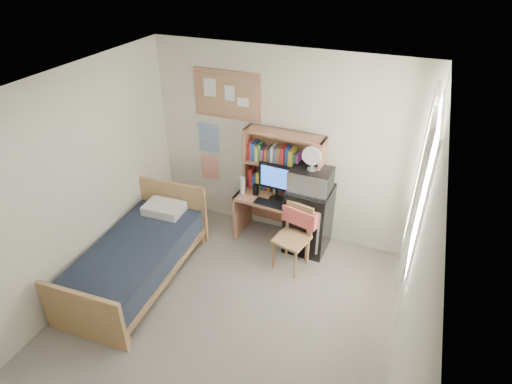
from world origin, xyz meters
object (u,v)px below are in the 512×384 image
at_px(desk_chair, 291,239).
at_px(bed, 136,262).
at_px(microwave, 311,180).
at_px(speaker_left, 256,190).
at_px(speaker_right, 298,200).
at_px(bulletin_board, 227,95).
at_px(mini_fridge, 309,218).
at_px(desk, 277,219).
at_px(monitor, 277,183).
at_px(desk_fan, 313,159).

distance_m(desk_chair, bed, 1.94).
xyz_separation_m(desk_chair, microwave, (0.09, 0.45, 0.64)).
bearing_deg(microwave, speaker_left, -175.26).
bearing_deg(desk_chair, speaker_right, 111.37).
distance_m(bulletin_board, speaker_right, 1.65).
xyz_separation_m(desk_chair, mini_fridge, (0.09, 0.47, 0.03)).
distance_m(desk, speaker_right, 0.53).
xyz_separation_m(desk, speaker_right, (0.30, -0.08, 0.43)).
relative_size(bulletin_board, desk_chair, 1.09).
bearing_deg(monitor, microwave, 9.69).
relative_size(desk, monitor, 2.13).
bearing_deg(mini_fridge, speaker_right, -146.31).
bearing_deg(desk_fan, speaker_right, -152.44).
bearing_deg(desk_chair, monitor, 144.75).
bearing_deg(desk_fan, bed, -139.32).
bearing_deg(bulletin_board, desk_chair, -32.12).
height_order(bulletin_board, speaker_left, bulletin_board).
relative_size(desk_chair, monitor, 1.65).
xyz_separation_m(bulletin_board, desk, (0.84, -0.28, -1.57)).
bearing_deg(desk_chair, mini_fridge, 92.72).
bearing_deg(desk_chair, bed, -137.29).
relative_size(desk_chair, microwave, 1.71).
bearing_deg(bed, desk_fan, 35.59).
height_order(speaker_left, desk_fan, desk_fan).
bearing_deg(desk_chair, desk, 140.55).
distance_m(desk_chair, monitor, 0.75).
bearing_deg(speaker_left, bulletin_board, 152.13).
distance_m(bulletin_board, monitor, 1.32).
height_order(bed, monitor, monitor).
bearing_deg(desk, desk_fan, 1.91).
xyz_separation_m(mini_fridge, bed, (-1.77, -1.42, -0.20)).
xyz_separation_m(desk, microwave, (0.44, -0.01, 0.72)).
distance_m(bed, desk_fan, 2.51).
bearing_deg(mini_fridge, bed, -138.94).
distance_m(desk_chair, microwave, 0.79).
xyz_separation_m(desk, desk_fan, (0.44, -0.01, 1.02)).
distance_m(monitor, speaker_right, 0.35).
xyz_separation_m(desk, bed, (-1.34, -1.41, -0.08)).
bearing_deg(microwave, bulletin_board, 169.37).
bearing_deg(speaker_left, desk_chair, -29.22).
xyz_separation_m(microwave, desk_fan, (0.00, 0.00, 0.29)).
bearing_deg(speaker_left, bed, -123.59).
distance_m(desk, microwave, 0.85).
distance_m(mini_fridge, bed, 2.28).
bearing_deg(desk_chair, desk_fan, 92.36).
height_order(bulletin_board, microwave, bulletin_board).
bearing_deg(microwave, mini_fridge, 90.00).
xyz_separation_m(bed, microwave, (1.77, 1.40, 0.81)).
bearing_deg(speaker_right, speaker_left, -180.00).
bearing_deg(bulletin_board, desk, -18.74).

